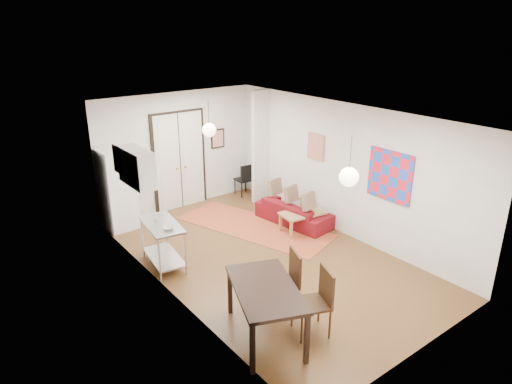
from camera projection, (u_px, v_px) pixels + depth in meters
floor at (266, 258)px, 9.18m from camera, size 7.00×7.00×0.00m
ceiling at (267, 114)px, 8.16m from camera, size 4.20×7.00×0.02m
wall_back at (178, 151)px, 11.27m from camera, size 4.20×0.02×2.90m
wall_front at (430, 263)px, 6.06m from camera, size 4.20×0.02×2.90m
wall_left at (166, 217)px, 7.48m from camera, size 0.02×7.00×2.90m
wall_right at (342, 170)px, 9.86m from camera, size 0.02×7.00×2.90m
double_doors at (180, 161)px, 11.33m from camera, size 1.44×0.06×2.50m
stub_partition at (261, 147)px, 11.62m from camera, size 0.50×0.10×2.90m
wall_cabinet at (137, 167)px, 8.54m from camera, size 0.35×1.00×0.70m
painting_popart at (390, 176)px, 8.85m from camera, size 0.05×1.00×1.00m
painting_abstract at (316, 147)px, 10.32m from camera, size 0.05×0.50×0.60m
poster_back at (218, 139)px, 11.85m from camera, size 0.40×0.03×0.50m
print_left at (118, 160)px, 8.81m from camera, size 0.03×0.44×0.54m
pendant_back at (209, 130)px, 9.88m from camera, size 0.30×0.30×0.80m
pendant_front at (349, 177)px, 6.90m from camera, size 0.30×0.30×0.80m
kilim_rug at (254, 227)px, 10.55m from camera, size 2.42×3.87×0.01m
sofa at (294, 212)px, 10.67m from camera, size 0.98×1.94×0.54m
coffee_table at (303, 215)px, 10.25m from camera, size 1.07×0.70×0.44m
potted_plant at (306, 202)px, 10.21m from camera, size 0.44×0.39×0.43m
kitchen_counter at (163, 239)px, 8.71m from camera, size 0.73×1.22×0.88m
bowl at (169, 228)px, 8.36m from camera, size 0.26×0.26×0.05m
soap_bottle at (155, 215)px, 8.75m from camera, size 0.11×0.11×0.18m
fridge at (117, 189)px, 10.20m from camera, size 0.70×0.70×1.87m
dining_table at (265, 293)px, 6.64m from camera, size 1.39×1.75×0.85m
dining_chair_near at (277, 275)px, 7.37m from camera, size 0.65×0.78×1.05m
dining_chair_far at (307, 294)px, 6.85m from camera, size 0.65×0.78×1.05m
black_side_chair at (242, 176)px, 12.39m from camera, size 0.43×0.43×0.89m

